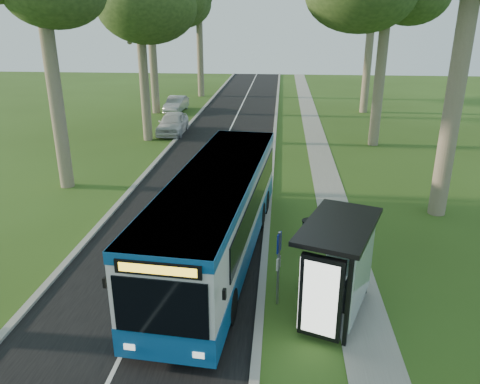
% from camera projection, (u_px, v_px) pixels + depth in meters
% --- Properties ---
extents(ground, '(120.00, 120.00, 0.00)m').
position_uv_depth(ground, '(263.00, 274.00, 15.96)').
color(ground, '#2F4B17').
rests_on(ground, ground).
extents(road, '(7.00, 100.00, 0.02)m').
position_uv_depth(road, '(207.00, 177.00, 25.58)').
color(road, black).
rests_on(road, ground).
extents(kerb_east, '(0.25, 100.00, 0.12)m').
position_uv_depth(kerb_east, '(271.00, 178.00, 25.27)').
color(kerb_east, '#9E9B93').
rests_on(kerb_east, ground).
extents(kerb_west, '(0.25, 100.00, 0.12)m').
position_uv_depth(kerb_west, '(144.00, 175.00, 25.85)').
color(kerb_west, '#9E9B93').
rests_on(kerb_west, ground).
extents(centre_line, '(0.12, 100.00, 0.00)m').
position_uv_depth(centre_line, '(207.00, 177.00, 25.57)').
color(centre_line, white).
rests_on(centre_line, road).
extents(footpath, '(1.50, 100.00, 0.02)m').
position_uv_depth(footpath, '(327.00, 181.00, 25.04)').
color(footpath, gray).
rests_on(footpath, ground).
extents(bus, '(3.61, 12.49, 3.27)m').
position_uv_depth(bus, '(218.00, 214.00, 16.54)').
color(bus, silver).
rests_on(bus, ground).
extents(bus_stop_sign, '(0.14, 0.34, 2.41)m').
position_uv_depth(bus_stop_sign, '(279.00, 260.00, 13.81)').
color(bus_stop_sign, gray).
rests_on(bus_stop_sign, ground).
extents(bus_shelter, '(2.85, 3.76, 2.87)m').
position_uv_depth(bus_shelter, '(345.00, 259.00, 12.80)').
color(bus_shelter, black).
rests_on(bus_shelter, ground).
extents(litter_bin, '(0.57, 0.57, 1.00)m').
position_uv_depth(litter_bin, '(309.00, 232.00, 17.92)').
color(litter_bin, black).
rests_on(litter_bin, ground).
extents(car_white, '(1.94, 4.67, 1.58)m').
position_uv_depth(car_white, '(173.00, 123.00, 35.09)').
color(car_white, silver).
rests_on(car_white, ground).
extents(car_silver, '(1.61, 4.24, 1.38)m').
position_uv_depth(car_silver, '(176.00, 104.00, 43.28)').
color(car_silver, '#9A9CA1').
rests_on(car_silver, ground).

